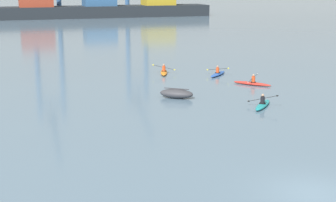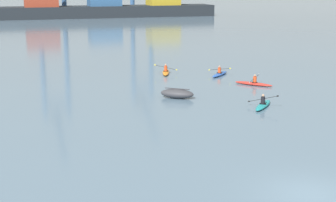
{
  "view_description": "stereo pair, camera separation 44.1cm",
  "coord_description": "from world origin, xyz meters",
  "px_view_note": "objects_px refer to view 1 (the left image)",
  "views": [
    {
      "loc": [
        -12.11,
        -16.98,
        8.71
      ],
      "look_at": [
        -1.3,
        15.65,
        0.6
      ],
      "focal_mm": 54.64,
      "sensor_mm": 36.0,
      "label": 1
    },
    {
      "loc": [
        -11.7,
        -17.12,
        8.71
      ],
      "look_at": [
        -1.3,
        15.65,
        0.6
      ],
      "focal_mm": 54.64,
      "sensor_mm": 36.0,
      "label": 2
    }
  ],
  "objects_px": {
    "container_barge": "(99,7)",
    "kayak_red": "(252,83)",
    "kayak_orange": "(164,72)",
    "kayak_teal": "(263,104)",
    "capsized_dinghy": "(177,94)",
    "kayak_blue": "(218,74)"
  },
  "relations": [
    {
      "from": "kayak_blue",
      "to": "capsized_dinghy",
      "type": "bearing_deg",
      "value": -131.26
    },
    {
      "from": "kayak_red",
      "to": "kayak_blue",
      "type": "bearing_deg",
      "value": 100.44
    },
    {
      "from": "container_barge",
      "to": "kayak_blue",
      "type": "relative_size",
      "value": 19.14
    },
    {
      "from": "container_barge",
      "to": "capsized_dinghy",
      "type": "xyz_separation_m",
      "value": [
        -11.28,
        -89.66,
        -2.14
      ]
    },
    {
      "from": "kayak_teal",
      "to": "kayak_blue",
      "type": "relative_size",
      "value": 1.03
    },
    {
      "from": "kayak_red",
      "to": "kayak_blue",
      "type": "relative_size",
      "value": 1.04
    },
    {
      "from": "kayak_teal",
      "to": "kayak_blue",
      "type": "bearing_deg",
      "value": 80.94
    },
    {
      "from": "capsized_dinghy",
      "to": "kayak_red",
      "type": "bearing_deg",
      "value": 18.97
    },
    {
      "from": "container_barge",
      "to": "capsized_dinghy",
      "type": "distance_m",
      "value": 90.39
    },
    {
      "from": "container_barge",
      "to": "kayak_red",
      "type": "bearing_deg",
      "value": -92.28
    },
    {
      "from": "kayak_orange",
      "to": "container_barge",
      "type": "bearing_deg",
      "value": 83.56
    },
    {
      "from": "kayak_teal",
      "to": "kayak_red",
      "type": "bearing_deg",
      "value": 67.94
    },
    {
      "from": "kayak_red",
      "to": "container_barge",
      "type": "bearing_deg",
      "value": 87.72
    },
    {
      "from": "container_barge",
      "to": "kayak_blue",
      "type": "height_order",
      "value": "container_barge"
    },
    {
      "from": "container_barge",
      "to": "kayak_orange",
      "type": "xyz_separation_m",
      "value": [
        -8.95,
        -79.31,
        -2.32
      ]
    },
    {
      "from": "container_barge",
      "to": "kayak_teal",
      "type": "xyz_separation_m",
      "value": [
        -6.38,
        -94.17,
        -2.32
      ]
    },
    {
      "from": "kayak_orange",
      "to": "kayak_red",
      "type": "bearing_deg",
      "value": -54.42
    },
    {
      "from": "kayak_orange",
      "to": "kayak_teal",
      "type": "height_order",
      "value": "kayak_teal"
    },
    {
      "from": "kayak_orange",
      "to": "kayak_blue",
      "type": "height_order",
      "value": "same"
    },
    {
      "from": "kayak_orange",
      "to": "kayak_teal",
      "type": "relative_size",
      "value": 1.17
    },
    {
      "from": "capsized_dinghy",
      "to": "kayak_blue",
      "type": "distance_m",
      "value": 10.41
    },
    {
      "from": "capsized_dinghy",
      "to": "kayak_teal",
      "type": "distance_m",
      "value": 6.66
    }
  ]
}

